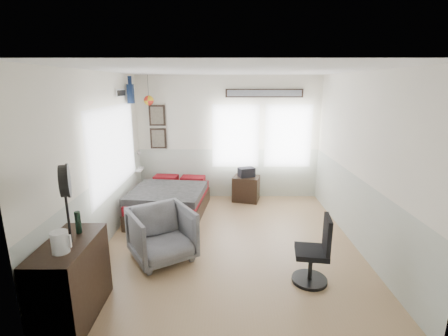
{
  "coord_description": "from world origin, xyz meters",
  "views": [
    {
      "loc": [
        -0.09,
        -4.83,
        2.51
      ],
      "look_at": [
        -0.1,
        0.4,
        1.15
      ],
      "focal_mm": 26.0,
      "sensor_mm": 36.0,
      "label": 1
    }
  ],
  "objects_px": {
    "armchair": "(162,234)",
    "dresser": "(72,281)",
    "nightstand": "(246,189)",
    "task_chair": "(315,256)",
    "bed": "(171,201)"
  },
  "relations": [
    {
      "from": "dresser",
      "to": "nightstand",
      "type": "height_order",
      "value": "dresser"
    },
    {
      "from": "nightstand",
      "to": "task_chair",
      "type": "distance_m",
      "value": 3.14
    },
    {
      "from": "task_chair",
      "to": "nightstand",
      "type": "bearing_deg",
      "value": 111.07
    },
    {
      "from": "bed",
      "to": "nightstand",
      "type": "bearing_deg",
      "value": 34.06
    },
    {
      "from": "armchair",
      "to": "task_chair",
      "type": "xyz_separation_m",
      "value": [
        2.08,
        -0.59,
        -0.01
      ]
    },
    {
      "from": "bed",
      "to": "armchair",
      "type": "xyz_separation_m",
      "value": [
        0.15,
        -1.67,
        0.11
      ]
    },
    {
      "from": "bed",
      "to": "dresser",
      "type": "height_order",
      "value": "dresser"
    },
    {
      "from": "dresser",
      "to": "nightstand",
      "type": "relative_size",
      "value": 1.82
    },
    {
      "from": "dresser",
      "to": "task_chair",
      "type": "bearing_deg",
      "value": 13.21
    },
    {
      "from": "bed",
      "to": "nightstand",
      "type": "height_order",
      "value": "bed"
    },
    {
      "from": "nightstand",
      "to": "task_chair",
      "type": "xyz_separation_m",
      "value": [
        0.69,
        -3.06,
        0.1
      ]
    },
    {
      "from": "bed",
      "to": "nightstand",
      "type": "xyz_separation_m",
      "value": [
        1.54,
        0.8,
        -0.01
      ]
    },
    {
      "from": "bed",
      "to": "armchair",
      "type": "relative_size",
      "value": 2.29
    },
    {
      "from": "bed",
      "to": "armchair",
      "type": "height_order",
      "value": "armchair"
    },
    {
      "from": "armchair",
      "to": "dresser",
      "type": "bearing_deg",
      "value": -152.45
    }
  ]
}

